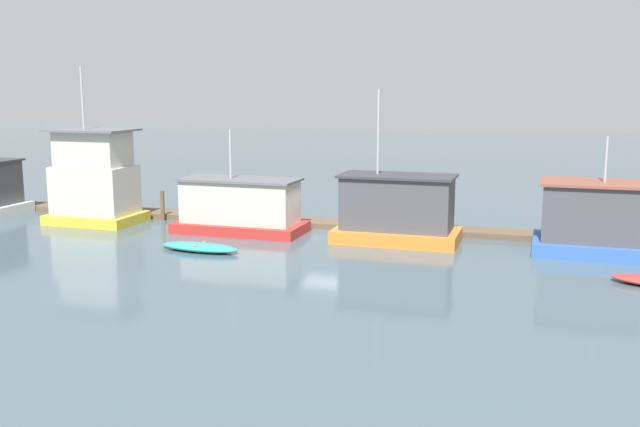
% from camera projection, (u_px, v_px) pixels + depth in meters
% --- Properties ---
extents(ground_plane, '(200.00, 200.00, 0.00)m').
position_uv_depth(ground_plane, '(326.00, 237.00, 37.50)').
color(ground_plane, '#475B66').
extents(dock_walkway, '(59.60, 1.89, 0.30)m').
position_uv_depth(dock_walkway, '(340.00, 224.00, 40.06)').
color(dock_walkway, brown).
rests_on(dock_walkway, ground_plane).
extents(houseboat_yellow, '(5.01, 3.56, 8.91)m').
position_uv_depth(houseboat_yellow, '(95.00, 181.00, 40.97)').
color(houseboat_yellow, gold).
rests_on(houseboat_yellow, ground_plane).
extents(houseboat_red, '(6.99, 3.25, 5.51)m').
position_uv_depth(houseboat_red, '(240.00, 207.00, 38.42)').
color(houseboat_red, red).
rests_on(houseboat_red, ground_plane).
extents(houseboat_orange, '(6.26, 3.37, 7.65)m').
position_uv_depth(houseboat_orange, '(397.00, 211.00, 35.94)').
color(houseboat_orange, orange).
rests_on(houseboat_orange, ground_plane).
extents(houseboat_blue, '(5.22, 3.80, 5.54)m').
position_uv_depth(houseboat_blue, '(592.00, 220.00, 33.39)').
color(houseboat_blue, '#3866B7').
rests_on(houseboat_blue, ground_plane).
extents(dinghy_teal, '(4.18, 1.64, 0.39)m').
position_uv_depth(dinghy_teal, '(200.00, 247.00, 34.10)').
color(dinghy_teal, teal).
rests_on(dinghy_teal, ground_plane).
extents(mooring_post_far_right, '(0.24, 0.24, 1.77)m').
position_uv_depth(mooring_post_far_right, '(163.00, 206.00, 41.95)').
color(mooring_post_far_right, brown).
rests_on(mooring_post_far_right, ground_plane).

